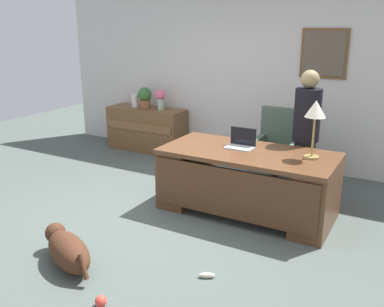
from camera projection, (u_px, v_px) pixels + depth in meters
The scene contains 14 objects.
ground_plane at pixel (159, 219), 4.86m from camera, with size 12.00×12.00×0.00m, color #4C5651.
back_wall at pixel (249, 77), 6.62m from camera, with size 7.00×0.16×2.70m.
desk at pixel (246, 180), 4.90m from camera, with size 1.99×0.96×0.76m.
credenza at pixel (147, 129), 7.44m from camera, with size 1.41×0.50×0.75m.
armchair at pixel (278, 152), 5.73m from camera, with size 0.60×0.59×1.07m.
person_standing at pixel (305, 136), 5.15m from camera, with size 0.32×0.32×1.64m.
dog_lying at pixel (67, 249), 3.90m from camera, with size 0.82×0.57×0.30m.
laptop at pixel (241, 143), 4.97m from camera, with size 0.32×0.22×0.22m.
desk_lamp at pixel (315, 113), 4.43m from camera, with size 0.22×0.22×0.63m.
vase_with_flowers at pixel (160, 98), 7.13m from camera, with size 0.17×0.17×0.34m.
vase_empty at pixel (135, 101), 7.40m from camera, with size 0.13×0.13×0.23m, color silver.
potted_plant at pixel (145, 97), 7.28m from camera, with size 0.24×0.24×0.36m.
dog_toy_ball at pixel (101, 301), 3.34m from camera, with size 0.09×0.09×0.09m, color #E53F33.
dog_toy_bone at pixel (207, 275), 3.72m from camera, with size 0.15×0.05×0.05m, color beige.
Camera 1 is at (2.49, -3.67, 2.15)m, focal length 39.42 mm.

